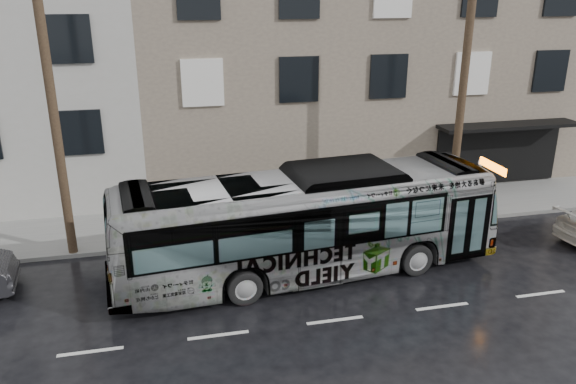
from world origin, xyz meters
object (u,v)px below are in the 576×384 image
object	(u,v)px
utility_pole_rear	(55,122)
utility_pole_front	(461,103)
bus	(307,223)
sign_post	(478,186)

from	to	relation	value
utility_pole_rear	utility_pole_front	bearing A→B (deg)	0.00
utility_pole_rear	bus	size ratio (longest dim) A/B	0.74
utility_pole_rear	bus	distance (m)	8.52
utility_pole_front	bus	distance (m)	7.75
utility_pole_rear	sign_post	xyz separation A→B (m)	(15.10, 0.00, -3.30)
utility_pole_front	bus	size ratio (longest dim) A/B	0.74
sign_post	utility_pole_front	bearing A→B (deg)	180.00
utility_pole_front	utility_pole_rear	bearing A→B (deg)	180.00
bus	utility_pole_front	bearing A→B (deg)	-71.90
sign_post	bus	distance (m)	8.19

